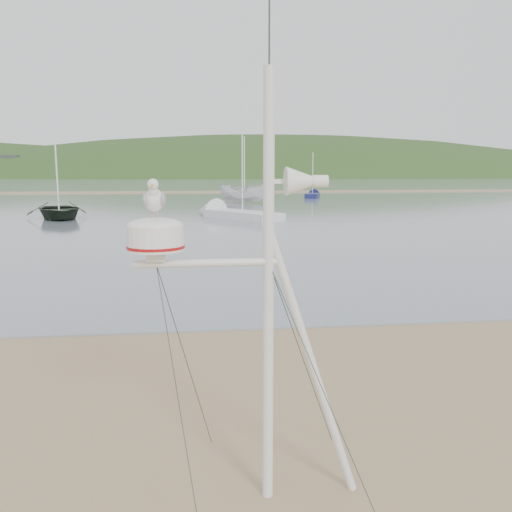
{
  "coord_description": "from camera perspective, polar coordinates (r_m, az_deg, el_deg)",
  "views": [
    {
      "loc": [
        1.7,
        -6.8,
        3.32
      ],
      "look_at": [
        2.64,
        1.0,
        2.05
      ],
      "focal_mm": 38.0,
      "sensor_mm": 36.0,
      "label": 1
    }
  ],
  "objects": [
    {
      "name": "sailboat_white_near",
      "position": [
        37.7,
        -3.66,
        4.57
      ],
      "size": [
        6.2,
        7.87,
        8.06
      ],
      "color": "silver",
      "rests_on": "ground"
    },
    {
      "name": "water",
      "position": [
        138.85,
        -7.65,
        7.74
      ],
      "size": [
        560.0,
        256.0,
        0.04
      ],
      "primitive_type": "cube",
      "color": "slate",
      "rests_on": "ground"
    },
    {
      "name": "boat_white",
      "position": [
        52.51,
        -1.23,
        8.24
      ],
      "size": [
        2.25,
        2.21,
        4.83
      ],
      "primitive_type": "imported",
      "rotation": [
        0.0,
        0.0,
        1.33
      ],
      "color": "silver",
      "rests_on": "water"
    },
    {
      "name": "far_cottages",
      "position": [
        202.8,
        -6.6,
        9.31
      ],
      "size": [
        294.4,
        6.3,
        8.0
      ],
      "color": "silver",
      "rests_on": "ground"
    },
    {
      "name": "boat_dark",
      "position": [
        38.09,
        -20.21,
        7.8
      ],
      "size": [
        4.07,
        2.25,
        5.47
      ],
      "primitive_type": "imported",
      "rotation": [
        0.0,
        0.0,
        0.3
      ],
      "color": "black",
      "rests_on": "water"
    },
    {
      "name": "ground",
      "position": [
        7.75,
        -19.67,
        -16.75
      ],
      "size": [
        560.0,
        560.0,
        0.0
      ],
      "primitive_type": "plane",
      "color": "#8F7452",
      "rests_on": "ground"
    },
    {
      "name": "sandbar",
      "position": [
        76.88,
        -8.2,
        6.67
      ],
      "size": [
        560.0,
        7.0,
        0.07
      ],
      "primitive_type": "cube",
      "color": "#8F7452",
      "rests_on": "water"
    },
    {
      "name": "mast_rig",
      "position": [
        5.46,
        0.68,
        -13.16
      ],
      "size": [
        2.29,
        2.44,
        5.16
      ],
      "color": "silver",
      "rests_on": "ground"
    },
    {
      "name": "hill_ridge",
      "position": [
        243.47,
        -2.89,
        3.74
      ],
      "size": [
        620.0,
        180.0,
        80.0
      ],
      "color": "#223D19",
      "rests_on": "ground"
    },
    {
      "name": "sailboat_blue_far",
      "position": [
        63.81,
        6.07,
        6.42
      ],
      "size": [
        3.03,
        5.65,
        5.53
      ],
      "color": "#16194D",
      "rests_on": "ground"
    }
  ]
}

